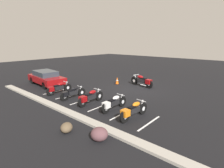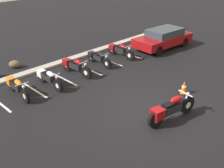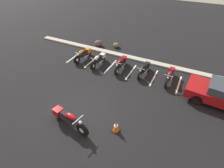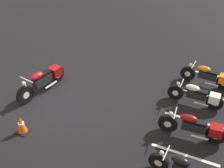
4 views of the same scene
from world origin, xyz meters
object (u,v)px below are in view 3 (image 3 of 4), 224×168
(landscape_rock_0, at_px, (98,43))
(parked_bike_3, at_px, (144,69))
(parked_bike_0, at_px, (84,54))
(landscape_rock_1, at_px, (116,45))
(parked_bike_4, at_px, (170,75))
(parked_bike_1, at_px, (99,59))
(motorcycle_maroon_featured, at_px, (68,118))
(traffic_cone, at_px, (116,126))
(parked_bike_2, at_px, (121,63))

(landscape_rock_0, bearing_deg, parked_bike_3, -25.63)
(parked_bike_3, bearing_deg, parked_bike_0, -85.31)
(landscape_rock_1, bearing_deg, parked_bike_4, -28.98)
(parked_bike_4, bearing_deg, parked_bike_3, -89.93)
(parked_bike_1, relative_size, parked_bike_3, 1.03)
(parked_bike_1, xyz_separation_m, landscape_rock_0, (-1.66, 2.79, -0.16))
(landscape_rock_1, bearing_deg, motorcycle_maroon_featured, -79.51)
(landscape_rock_0, xyz_separation_m, traffic_cone, (5.57, -7.91, 0.03))
(landscape_rock_0, bearing_deg, parked_bike_1, -59.27)
(parked_bike_0, height_order, parked_bike_2, parked_bike_2)
(parked_bike_0, bearing_deg, motorcycle_maroon_featured, 31.72)
(parked_bike_3, distance_m, parked_bike_4, 1.80)
(parked_bike_0, xyz_separation_m, landscape_rock_0, (-0.14, 2.60, -0.17))
(parked_bike_3, bearing_deg, motorcycle_maroon_featured, -13.85)
(motorcycle_maroon_featured, xyz_separation_m, parked_bike_3, (1.93, 6.17, -0.09))
(parked_bike_0, distance_m, parked_bike_1, 1.53)
(parked_bike_1, relative_size, parked_bike_4, 0.98)
(parked_bike_0, height_order, parked_bike_1, parked_bike_0)
(parked_bike_2, xyz_separation_m, landscape_rock_1, (-1.87, 3.08, -0.25))
(motorcycle_maroon_featured, bearing_deg, parked_bike_1, 115.25)
(parked_bike_4, height_order, traffic_cone, parked_bike_4)
(parked_bike_2, bearing_deg, landscape_rock_0, -130.75)
(motorcycle_maroon_featured, height_order, parked_bike_3, motorcycle_maroon_featured)
(parked_bike_1, bearing_deg, parked_bike_2, 97.66)
(parked_bike_2, bearing_deg, parked_bike_0, -93.71)
(parked_bike_1, xyz_separation_m, landscape_rock_1, (-0.08, 3.28, -0.22))
(landscape_rock_0, bearing_deg, motorcycle_maroon_featured, -69.32)
(parked_bike_1, relative_size, landscape_rock_1, 3.25)
(parked_bike_1, xyz_separation_m, parked_bike_3, (3.54, 0.30, -0.01))
(parked_bike_3, height_order, landscape_rock_1, parked_bike_3)
(parked_bike_3, relative_size, landscape_rock_0, 2.86)
(motorcycle_maroon_featured, height_order, landscape_rock_1, motorcycle_maroon_featured)
(parked_bike_3, xyz_separation_m, landscape_rock_1, (-3.63, 2.98, -0.21))
(parked_bike_0, bearing_deg, landscape_rock_0, -172.43)
(parked_bike_2, distance_m, traffic_cone, 5.73)
(parked_bike_3, bearing_deg, parked_bike_2, -83.42)
(parked_bike_2, bearing_deg, parked_bike_4, 87.25)
(traffic_cone, bearing_deg, parked_bike_4, 75.06)
(parked_bike_4, distance_m, landscape_rock_1, 6.21)
(traffic_cone, bearing_deg, motorcycle_maroon_featured, -161.90)
(parked_bike_0, bearing_deg, traffic_cone, 50.04)
(parked_bike_0, relative_size, landscape_rock_0, 3.04)
(parked_bike_2, relative_size, traffic_cone, 3.33)
(motorcycle_maroon_featured, bearing_deg, parked_bike_4, 68.59)
(parked_bike_1, bearing_deg, parked_bike_0, -96.23)
(parked_bike_3, bearing_deg, parked_bike_4, 92.76)
(parked_bike_1, relative_size, traffic_cone, 3.17)
(motorcycle_maroon_featured, bearing_deg, landscape_rock_1, 110.41)
(parked_bike_0, xyz_separation_m, parked_bike_3, (5.06, 0.10, -0.03))
(motorcycle_maroon_featured, bearing_deg, parked_bike_2, 98.26)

